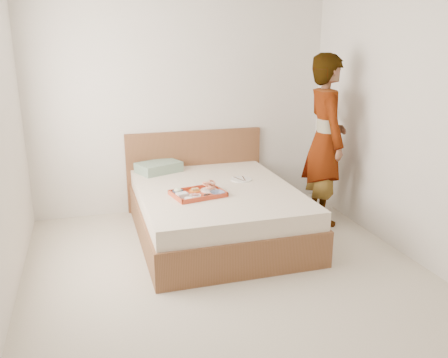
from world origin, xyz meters
TOP-DOWN VIEW (x-y plane):
  - ground at (0.00, 0.00)m, footprint 3.50×4.00m
  - wall_back at (0.00, 2.00)m, footprint 3.50×0.01m
  - wall_front at (0.00, -2.00)m, footprint 3.50×0.01m
  - wall_right at (1.75, 0.00)m, footprint 0.01×4.00m
  - bed at (0.13, 1.00)m, footprint 1.65×2.00m
  - headboard at (0.13, 1.97)m, footprint 1.65×0.06m
  - pillow at (-0.34, 1.78)m, footprint 0.56×0.47m
  - tray at (-0.11, 0.82)m, footprint 0.55×0.44m
  - prawn_plate at (0.03, 0.90)m, footprint 0.20×0.20m
  - navy_bowl_big at (0.07, 0.74)m, footprint 0.16×0.16m
  - sauce_dish at (-0.04, 0.70)m, footprint 0.08×0.08m
  - meat_plate at (-0.15, 0.77)m, footprint 0.14×0.14m
  - bread_plate at (-0.11, 0.93)m, footprint 0.14×0.14m
  - salad_bowl at (-0.29, 0.89)m, footprint 0.13×0.13m
  - plastic_tub at (-0.27, 0.77)m, footprint 0.12×0.10m
  - cheese_round at (-0.24, 0.67)m, footprint 0.08×0.08m
  - dinner_plate at (0.47, 1.20)m, footprint 0.23×0.23m
  - person at (1.40, 1.10)m, footprint 0.54×0.74m

SIDE VIEW (x-z plane):
  - ground at x=0.00m, z-range -0.01..0.01m
  - bed at x=0.13m, z-range 0.00..0.53m
  - headboard at x=0.13m, z-range 0.00..0.95m
  - dinner_plate at x=0.47m, z-range 0.53..0.54m
  - meat_plate at x=-0.15m, z-range 0.54..0.55m
  - bread_plate at x=-0.11m, z-range 0.54..0.55m
  - prawn_plate at x=0.03m, z-range 0.54..0.55m
  - tray at x=-0.11m, z-range 0.53..0.57m
  - cheese_round at x=-0.24m, z-range 0.54..0.57m
  - sauce_dish at x=-0.04m, z-range 0.54..0.57m
  - salad_bowl at x=-0.29m, z-range 0.54..0.58m
  - navy_bowl_big at x=0.07m, z-range 0.54..0.58m
  - plastic_tub at x=-0.27m, z-range 0.54..0.59m
  - pillow at x=-0.34m, z-range 0.53..0.64m
  - person at x=1.40m, z-range 0.00..1.86m
  - wall_back at x=0.00m, z-range 0.00..2.60m
  - wall_front at x=0.00m, z-range 0.00..2.60m
  - wall_right at x=1.75m, z-range 0.00..2.60m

